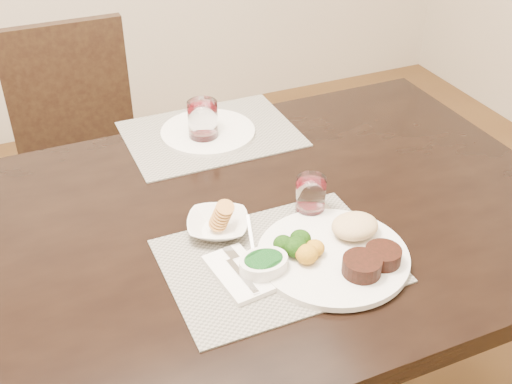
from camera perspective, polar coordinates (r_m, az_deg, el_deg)
name	(u,v)px	position (r m, az deg, el deg)	size (l,w,h in m)	color
dining_table	(151,273)	(1.46, -9.34, -7.08)	(2.00, 1.00, 0.75)	black
chair_far	(81,144)	(2.31, -15.26, 4.16)	(0.42, 0.42, 0.90)	black
placemat_near	(277,261)	(1.34, 1.90, -6.12)	(0.46, 0.34, 0.00)	slate
placemat_far	(211,134)	(1.79, -4.03, 5.17)	(0.46, 0.34, 0.00)	slate
dinner_plate	(340,251)	(1.34, 7.51, -5.23)	(0.32, 0.32, 0.06)	silver
napkin_fork	(239,273)	(1.30, -1.55, -7.22)	(0.11, 0.17, 0.02)	white
steak_knife	(352,237)	(1.40, 8.50, -3.98)	(0.03, 0.26, 0.01)	white
cracker_bowl	(218,225)	(1.40, -3.41, -2.91)	(0.18, 0.18, 0.06)	silver
sauce_ramekin	(263,265)	(1.29, 0.67, -6.52)	(0.10, 0.15, 0.08)	silver
wine_glass_near	(311,198)	(1.45, 4.87, -0.53)	(0.07, 0.07, 0.09)	silver
far_plate	(208,132)	(1.78, -4.29, 5.35)	(0.26, 0.26, 0.01)	silver
wine_glass_far	(203,123)	(1.74, -4.73, 6.13)	(0.08, 0.08, 0.11)	silver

